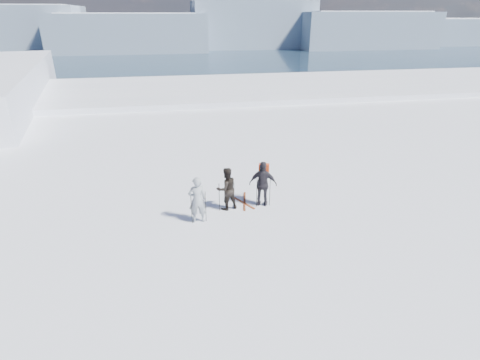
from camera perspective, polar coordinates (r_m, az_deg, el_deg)
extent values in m
plane|color=white|center=(73.34, -6.70, 4.03)|extent=(220.00, 208.01, 71.62)
cube|color=white|center=(41.49, -4.12, 4.51)|extent=(180.00, 16.00, 14.00)
plane|color=#1F3347|center=(301.25, -10.21, 16.46)|extent=(820.00, 820.00, 0.00)
cube|color=slate|center=(503.78, -30.56, 19.24)|extent=(130.00, 80.00, 46.00)
cube|color=white|center=(503.61, -31.07, 21.47)|extent=(110.50, 70.00, 8.00)
cube|color=slate|center=(450.69, -16.31, 20.72)|extent=(160.00, 80.00, 38.00)
cube|color=white|center=(450.33, -16.56, 22.74)|extent=(136.00, 70.00, 8.00)
cube|color=slate|center=(490.27, 1.73, 22.59)|extent=(140.00, 80.00, 52.00)
cube|color=white|center=(490.28, 1.76, 25.28)|extent=(119.00, 70.00, 8.00)
cube|color=slate|center=(506.68, 18.08, 20.89)|extent=(160.00, 80.00, 40.00)
cube|color=white|center=(506.39, 18.35, 22.80)|extent=(136.00, 70.00, 8.00)
cube|color=slate|center=(596.11, 27.46, 19.40)|extent=(130.00, 80.00, 32.00)
cube|color=white|center=(595.79, 27.71, 20.63)|extent=(110.50, 70.00, 8.00)
cube|color=#2D2B28|center=(50.92, -30.33, 1.92)|extent=(21.55, 17.87, 14.25)
cone|color=black|center=(44.33, -28.59, 7.65)|extent=(5.60, 5.60, 10.00)
cone|color=black|center=(47.42, -28.77, 8.52)|extent=(5.60, 5.60, 10.00)
imported|color=#91989E|center=(14.04, -6.54, -3.03)|extent=(0.71, 0.51, 1.84)
imported|color=black|center=(14.91, -2.07, -1.34)|extent=(1.02, 0.90, 1.78)
imported|color=black|center=(15.16, 3.53, -0.62)|extent=(1.21, 0.81, 1.92)
cube|color=#E84215|center=(14.93, 3.74, 4.04)|extent=(0.46, 0.35, 0.52)
cylinder|color=black|center=(14.12, -7.39, -4.53)|extent=(0.02, 0.02, 1.13)
cylinder|color=black|center=(14.17, -5.25, -4.05)|extent=(0.02, 0.02, 1.25)
cylinder|color=black|center=(14.90, -3.18, -2.63)|extent=(0.02, 0.02, 1.19)
cylinder|color=black|center=(14.99, -0.92, -2.46)|extent=(0.02, 0.02, 1.17)
cylinder|color=black|center=(15.19, 2.57, -1.85)|extent=(0.02, 0.02, 1.29)
cylinder|color=black|center=(15.32, 4.57, -1.90)|extent=(0.02, 0.02, 1.18)
cube|color=black|center=(15.81, 0.20, -3.29)|extent=(0.88, 1.54, 0.03)
cube|color=black|center=(15.84, 0.70, -3.24)|extent=(0.43, 1.68, 0.03)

